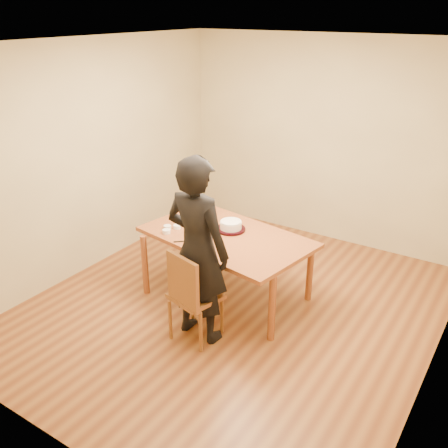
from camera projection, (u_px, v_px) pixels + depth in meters
The scene contains 16 objects.
room_shell at pixel (252, 180), 5.12m from camera, with size 4.00×4.50×2.70m.
dining_table at pixel (227, 237), 5.33m from camera, with size 1.77×1.05×0.04m, color brown.
dining_chair at pixel (196, 296), 4.77m from camera, with size 0.42×0.42×0.04m, color brown.
cake_plate at pixel (231, 229), 5.43m from camera, with size 0.32×0.32×0.02m, color #A80B2E.
cake at pixel (231, 225), 5.41m from camera, with size 0.24×0.24×0.08m, color white.
frosting_dome at pixel (231, 221), 5.39m from camera, with size 0.23×0.23×0.03m, color white.
frosting_tub at pixel (206, 248), 4.94m from camera, with size 0.10×0.10×0.09m, color white.
frosting_lid at pixel (189, 240), 5.19m from camera, with size 0.09×0.09×0.01m, color #18239E.
frosting_dollop at pixel (189, 239), 5.19m from camera, with size 0.04×0.04×0.02m, color white.
ramekin_green at pixel (166, 231), 5.35m from camera, with size 0.09×0.09×0.04m, color white.
ramekin_yellow at pixel (177, 227), 5.47m from camera, with size 0.08×0.08×0.04m, color white.
ramekin_multi at pixel (167, 227), 5.46m from camera, with size 0.08×0.08×0.04m, color white.
candy_box_pink at pixel (201, 211), 5.92m from camera, with size 0.14×0.07×0.02m, color #F138C3.
candy_box_green at pixel (201, 209), 5.91m from camera, with size 0.14×0.07×0.02m, color green.
spatula at pixel (181, 241), 5.16m from camera, with size 0.16×0.01×0.01m, color black.
person at pixel (198, 251), 4.61m from camera, with size 0.67×0.44×1.84m, color black.
Camera 1 is at (2.41, -3.90, 3.00)m, focal length 40.00 mm.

